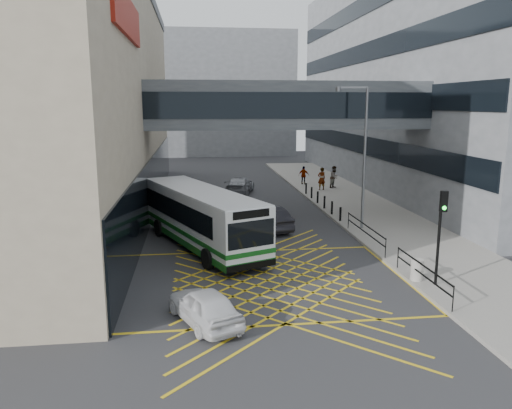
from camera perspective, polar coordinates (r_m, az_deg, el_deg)
name	(u,v)px	position (r m, az deg, el deg)	size (l,w,h in m)	color
ground	(267,281)	(22.09, 1.30, -8.68)	(120.00, 120.00, 0.00)	#333335
building_right	(486,77)	(52.14, 24.82, 13.05)	(24.09, 44.00, 20.00)	slate
building_far	(199,95)	(80.53, -6.52, 12.36)	(28.00, 16.00, 18.00)	slate
skybridge	(287,105)	(33.08, 3.51, 11.24)	(20.00, 4.10, 3.00)	#494E53
pavement	(356,206)	(38.25, 11.41, -0.13)	(6.00, 54.00, 0.16)	gray
box_junction	(267,280)	(22.09, 1.30, -8.67)	(12.00, 9.00, 0.01)	gold
bus	(200,216)	(26.99, -6.41, -1.31)	(6.66, 11.28, 3.13)	silver
car_white	(205,306)	(17.92, -5.89, -11.42)	(1.69, 4.12, 1.31)	silver
car_dark	(267,218)	(30.57, 1.27, -1.55)	(1.83, 4.68, 1.46)	black
car_silver	(240,185)	(43.08, -1.87, 2.29)	(2.05, 4.85, 1.51)	gray
traffic_light	(441,224)	(21.66, 20.38, -2.15)	(0.29, 0.47, 4.02)	black
street_lamp	(362,149)	(30.36, 11.98, 6.20)	(1.90, 0.71, 8.42)	slate
litter_bin	(417,270)	(22.63, 17.91, -7.10)	(0.53, 0.53, 0.92)	#ADA89E
kerb_railings	(388,245)	(25.04, 14.80, -4.52)	(0.05, 12.54, 1.00)	black
bollards	(321,200)	(37.37, 7.44, 0.56)	(0.14, 10.14, 0.90)	black
pedestrian_a	(322,179)	(44.16, 7.50, 2.93)	(0.78, 0.56, 1.97)	gray
pedestrian_b	(334,177)	(45.42, 8.94, 3.11)	(0.95, 0.55, 1.95)	gray
pedestrian_c	(304,175)	(47.08, 5.48, 3.34)	(1.00, 0.48, 1.70)	gray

